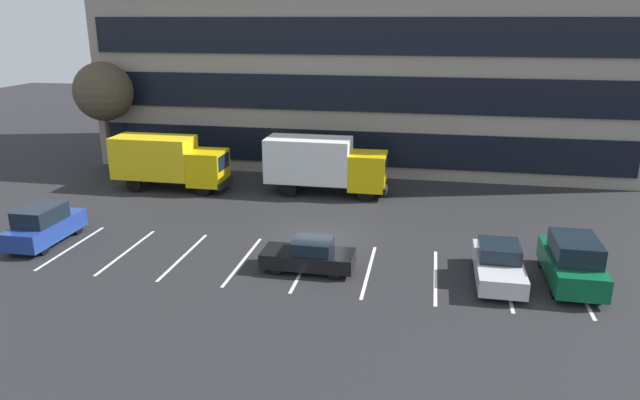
% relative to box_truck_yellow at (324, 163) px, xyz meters
% --- Properties ---
extents(ground_plane, '(120.00, 120.00, 0.00)m').
position_rel_box_truck_yellow_xyz_m(ground_plane, '(1.16, -7.31, -1.92)').
color(ground_plane, '#262628').
extents(office_building, '(36.96, 13.00, 18.00)m').
position_rel_box_truck_yellow_xyz_m(office_building, '(1.16, 10.64, 7.08)').
color(office_building, gray).
rests_on(office_building, ground_plane).
extents(lot_markings, '(22.54, 5.40, 0.01)m').
position_rel_box_truck_yellow_xyz_m(lot_markings, '(1.16, -10.75, -1.92)').
color(lot_markings, silver).
rests_on(lot_markings, ground_plane).
extents(box_truck_yellow, '(7.37, 2.44, 3.42)m').
position_rel_box_truck_yellow_xyz_m(box_truck_yellow, '(0.00, 0.00, 0.00)').
color(box_truck_yellow, yellow).
rests_on(box_truck_yellow, ground_plane).
extents(box_truck_yellow_all, '(7.13, 2.36, 3.31)m').
position_rel_box_truck_yellow_xyz_m(box_truck_yellow_all, '(-9.67, -0.85, -0.06)').
color(box_truck_yellow_all, yellow).
rests_on(box_truck_yellow_all, ground_plane).
extents(sedan_silver, '(1.82, 4.35, 1.56)m').
position_rel_box_truck_yellow_xyz_m(sedan_silver, '(9.23, -10.69, -1.19)').
color(sedan_silver, silver).
rests_on(sedan_silver, ground_plane).
extents(suv_navy, '(1.76, 4.14, 1.87)m').
position_rel_box_truck_yellow_xyz_m(suv_navy, '(-11.54, -10.49, -1.02)').
color(suv_navy, navy).
rests_on(suv_navy, ground_plane).
extents(suv_forest, '(1.91, 4.50, 2.03)m').
position_rel_box_truck_yellow_xyz_m(suv_forest, '(12.08, -10.47, -0.94)').
color(suv_forest, '#0C5933').
rests_on(suv_forest, ground_plane).
extents(sedan_black, '(3.91, 1.64, 1.40)m').
position_rel_box_truck_yellow_xyz_m(sedan_black, '(1.45, -11.14, -1.26)').
color(sedan_black, black).
rests_on(sedan_black, ground_plane).
extents(bare_tree, '(3.99, 3.99, 7.48)m').
position_rel_box_truck_yellow_xyz_m(bare_tree, '(-15.84, 2.94, 3.55)').
color(bare_tree, '#473323').
rests_on(bare_tree, ground_plane).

